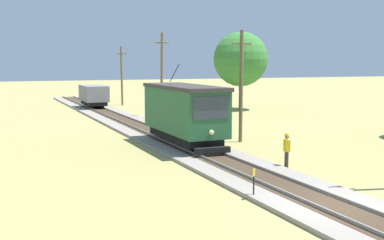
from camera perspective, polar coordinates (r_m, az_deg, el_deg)
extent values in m
plane|color=#9E9356|center=(18.79, 15.50, -9.79)|extent=(260.00, 260.00, 0.00)
cube|color=gray|center=(18.77, 15.51, -9.52)|extent=(4.20, 120.00, 0.18)
cube|color=#423323|center=(18.74, 15.51, -9.25)|extent=(2.04, 120.00, 0.01)
cube|color=gray|center=(18.31, 13.72, -9.36)|extent=(0.07, 120.00, 0.14)
cube|color=gray|center=(19.17, 17.24, -8.75)|extent=(0.07, 120.00, 0.14)
cube|color=#235633|center=(30.74, -0.93, 1.12)|extent=(2.50, 8.00, 2.60)
cube|color=#383333|center=(30.64, -0.94, 3.75)|extent=(2.60, 8.32, 0.22)
cube|color=black|center=(30.93, -0.93, -1.79)|extent=(2.10, 7.04, 0.44)
cube|color=#2D3842|center=(27.02, 2.18, 1.36)|extent=(2.10, 0.03, 1.25)
cube|color=#2D3842|center=(31.19, 1.23, 1.87)|extent=(0.02, 6.72, 1.04)
sphere|color=#F4EAB2|center=(27.13, 2.21, -1.42)|extent=(0.28, 0.28, 0.28)
cylinder|color=black|center=(32.11, -1.99, 5.32)|extent=(0.05, 1.67, 1.19)
cube|color=black|center=(27.15, 2.32, -3.44)|extent=(2.00, 0.36, 0.32)
cylinder|color=black|center=(28.88, 0.70, -2.39)|extent=(1.54, 0.80, 0.80)
cylinder|color=black|center=(33.01, -2.35, -1.27)|extent=(1.54, 0.80, 0.80)
cube|color=slate|center=(57.00, -11.03, 2.99)|extent=(2.40, 5.20, 1.70)
cube|color=black|center=(57.07, -11.00, 1.91)|extent=(2.02, 4.78, 0.38)
cylinder|color=black|center=(55.55, -10.69, 1.79)|extent=(1.54, 0.76, 0.76)
cylinder|color=black|center=(58.60, -11.31, 2.02)|extent=(1.54, 0.76, 0.76)
cylinder|color=brown|center=(32.95, 5.56, 3.77)|extent=(0.24, 0.29, 7.25)
cube|color=brown|center=(32.93, 5.61, 8.56)|extent=(1.40, 0.10, 0.10)
cylinder|color=silver|center=(32.68, 4.75, 8.76)|extent=(0.08, 0.08, 0.10)
cylinder|color=silver|center=(33.20, 6.46, 8.71)|extent=(0.08, 0.08, 0.10)
cylinder|color=brown|center=(47.48, -3.43, 5.04)|extent=(0.24, 0.60, 7.93)
cube|color=brown|center=(47.49, -3.46, 8.68)|extent=(1.40, 0.10, 0.10)
cylinder|color=silver|center=(47.32, -4.10, 8.80)|extent=(0.08, 0.08, 0.10)
cylinder|color=silver|center=(47.68, -2.83, 8.79)|extent=(0.08, 0.08, 0.10)
cylinder|color=brown|center=(61.72, -7.93, 4.94)|extent=(0.24, 0.54, 7.06)
cube|color=brown|center=(61.70, -7.97, 7.42)|extent=(1.40, 0.10, 0.10)
cylinder|color=silver|center=(61.57, -8.47, 7.51)|extent=(0.08, 0.08, 0.10)
cylinder|color=silver|center=(61.84, -7.47, 7.52)|extent=(0.08, 0.08, 0.10)
cylinder|color=black|center=(19.56, 6.96, -7.58)|extent=(0.06, 0.06, 0.90)
cube|color=gold|center=(19.43, 6.99, -5.89)|extent=(0.21, 0.21, 0.28)
cylinder|color=#38332D|center=(25.36, 10.55, -4.42)|extent=(0.15, 0.15, 0.86)
cylinder|color=#38332D|center=(25.21, 10.65, -4.49)|extent=(0.15, 0.15, 0.86)
cube|color=yellow|center=(25.16, 10.63, -2.85)|extent=(0.34, 0.43, 0.58)
sphere|color=#936B51|center=(25.10, 10.66, -1.88)|extent=(0.22, 0.22, 0.22)
sphere|color=yellow|center=(25.08, 10.66, -1.65)|extent=(0.21, 0.21, 0.21)
cylinder|color=#4C3823|center=(55.80, 5.46, 2.87)|extent=(0.32, 0.32, 3.29)
sphere|color=#387A33|center=(55.68, 5.50, 6.85)|extent=(5.95, 5.95, 5.95)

